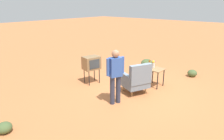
% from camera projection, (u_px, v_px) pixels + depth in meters
% --- Properties ---
extents(ground_plane, '(60.00, 60.00, 0.00)m').
position_uv_depth(ground_plane, '(137.00, 90.00, 6.99)').
color(ground_plane, '#B76B3D').
extents(armchair, '(1.00, 1.01, 1.06)m').
position_uv_depth(armchair, '(136.00, 79.00, 6.56)').
color(armchair, '#937047').
rests_on(armchair, ground).
extents(side_table, '(0.56, 0.56, 0.66)m').
position_uv_depth(side_table, '(155.00, 71.00, 7.14)').
color(side_table, black).
rests_on(side_table, ground).
extents(tv_on_stand, '(0.68, 0.56, 1.03)m').
position_uv_depth(tv_on_stand, '(91.00, 63.00, 7.35)').
color(tv_on_stand, black).
rests_on(tv_on_stand, ground).
extents(person_standing, '(0.54, 0.33, 1.64)m').
position_uv_depth(person_standing, '(115.00, 74.00, 5.76)').
color(person_standing, '#2D3347').
rests_on(person_standing, ground).
extents(soda_can_red, '(0.07, 0.07, 0.12)m').
position_uv_depth(soda_can_red, '(154.00, 65.00, 7.38)').
color(soda_can_red, red).
rests_on(soda_can_red, side_table).
extents(bottle_tall_amber, '(0.07, 0.07, 0.30)m').
position_uv_depth(bottle_tall_amber, '(149.00, 64.00, 7.11)').
color(bottle_tall_amber, brown).
rests_on(bottle_tall_amber, side_table).
extents(flower_vase, '(0.15, 0.10, 0.27)m').
position_uv_depth(flower_vase, '(154.00, 64.00, 7.16)').
color(flower_vase, silver).
rests_on(flower_vase, side_table).
extents(shrub_near, '(0.34, 0.34, 0.26)m').
position_uv_depth(shrub_near, '(4.00, 128.00, 4.62)').
color(shrub_near, '#475B33').
rests_on(shrub_near, ground).
extents(shrub_far, '(0.55, 0.55, 0.43)m').
position_uv_depth(shrub_far, '(147.00, 64.00, 9.27)').
color(shrub_far, '#475B33').
rests_on(shrub_far, ground).
extents(shrub_lone, '(0.38, 0.38, 0.29)m').
position_uv_depth(shrub_lone, '(192.00, 73.00, 8.20)').
color(shrub_lone, '#475B33').
rests_on(shrub_lone, ground).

